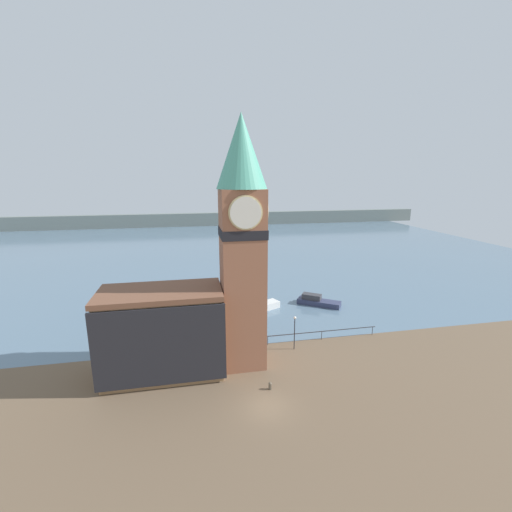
% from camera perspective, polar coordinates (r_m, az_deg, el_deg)
% --- Properties ---
extents(ground_plane, '(160.00, 160.00, 0.00)m').
position_cam_1_polar(ground_plane, '(31.93, 1.78, -23.79)').
color(ground_plane, brown).
extents(water, '(160.00, 120.00, 0.00)m').
position_cam_1_polar(water, '(97.87, -7.54, 1.79)').
color(water, slate).
rests_on(water, ground_plane).
extents(far_shoreline, '(180.00, 3.00, 5.00)m').
position_cam_1_polar(far_shoreline, '(136.94, -8.70, 6.06)').
color(far_shoreline, slate).
rests_on(far_shoreline, water).
extents(pier_railing, '(13.93, 0.08, 1.09)m').
position_cam_1_polar(pier_railing, '(42.70, 10.91, -12.33)').
color(pier_railing, '#333338').
rests_on(pier_railing, ground_plane).
extents(clock_tower, '(4.79, 4.79, 24.84)m').
position_cam_1_polar(clock_tower, '(33.27, -2.30, 2.79)').
color(clock_tower, '#935B42').
rests_on(clock_tower, ground_plane).
extents(pier_building, '(11.75, 6.20, 8.63)m').
position_cam_1_polar(pier_building, '(35.36, -15.31, -12.17)').
color(pier_building, '#9E754C').
rests_on(pier_building, ground_plane).
extents(boat_near, '(6.21, 4.19, 2.07)m').
position_cam_1_polar(boat_near, '(50.27, 0.50, -8.32)').
color(boat_near, silver).
rests_on(boat_near, water).
extents(boat_far, '(6.37, 5.26, 1.59)m').
position_cam_1_polar(boat_far, '(53.40, 10.16, -7.42)').
color(boat_far, '#333856').
rests_on(boat_far, water).
extents(mooring_bollard_near, '(0.32, 0.32, 0.72)m').
position_cam_1_polar(mooring_bollard_near, '(33.70, 2.38, -20.76)').
color(mooring_bollard_near, brown).
rests_on(mooring_bollard_near, ground_plane).
extents(lamp_post, '(0.32, 0.32, 3.98)m').
position_cam_1_polar(lamp_post, '(39.33, 6.46, -11.58)').
color(lamp_post, black).
rests_on(lamp_post, ground_plane).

